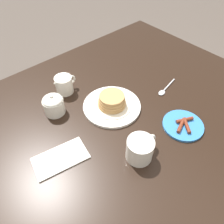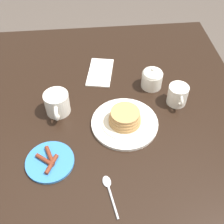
{
  "view_description": "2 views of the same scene",
  "coord_description": "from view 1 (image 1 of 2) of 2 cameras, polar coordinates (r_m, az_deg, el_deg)",
  "views": [
    {
      "loc": [
        -0.45,
        -0.45,
        1.4
      ],
      "look_at": [
        -0.05,
        -0.0,
        0.76
      ],
      "focal_mm": 35.0,
      "sensor_mm": 36.0,
      "label": 1
    },
    {
      "loc": [
        0.64,
        -0.07,
        1.53
      ],
      "look_at": [
        -0.05,
        -0.0,
        0.76
      ],
      "focal_mm": 45.0,
      "sensor_mm": 36.0,
      "label": 2
    }
  ],
  "objects": [
    {
      "name": "ground_plane",
      "position": [
        1.54,
        1.36,
        -18.57
      ],
      "size": [
        8.0,
        8.0,
        0.0
      ],
      "primitive_type": "plane",
      "color": "#51473F"
    },
    {
      "name": "napkin",
      "position": [
        0.8,
        -13.28,
        -11.63
      ],
      "size": [
        0.2,
        0.14,
        0.01
      ],
      "color": "silver",
      "rests_on": "dining_table"
    },
    {
      "name": "dining_table",
      "position": [
        1.0,
        1.99,
        -3.54
      ],
      "size": [
        1.38,
        1.07,
        0.73
      ],
      "color": "black",
      "rests_on": "ground_plane"
    },
    {
      "name": "side_plate_bacon",
      "position": [
        0.91,
        18.07,
        -3.25
      ],
      "size": [
        0.16,
        0.16,
        0.02
      ],
      "color": "#337AC6",
      "rests_on": "dining_table"
    },
    {
      "name": "pancake_plate",
      "position": [
        0.92,
        -0.04,
        2.22
      ],
      "size": [
        0.25,
        0.25,
        0.07
      ],
      "color": "white",
      "rests_on": "dining_table"
    },
    {
      "name": "coffee_mug",
      "position": [
        0.76,
        7.43,
        -9.48
      ],
      "size": [
        0.12,
        0.09,
        0.09
      ],
      "color": "silver",
      "rests_on": "dining_table"
    },
    {
      "name": "creamer_pitcher",
      "position": [
        1.01,
        -12.45,
        7.04
      ],
      "size": [
        0.11,
        0.08,
        0.09
      ],
      "color": "silver",
      "rests_on": "dining_table"
    },
    {
      "name": "sugar_bowl",
      "position": [
        0.92,
        -15.04,
        1.92
      ],
      "size": [
        0.09,
        0.09,
        0.09
      ],
      "color": "silver",
      "rests_on": "dining_table"
    },
    {
      "name": "spoon",
      "position": [
        1.04,
        13.56,
        5.68
      ],
      "size": [
        0.14,
        0.04,
        0.01
      ],
      "color": "silver",
      "rests_on": "dining_table"
    }
  ]
}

